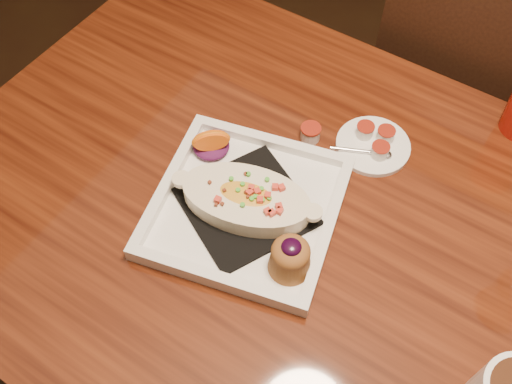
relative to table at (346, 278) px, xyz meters
The scene contains 6 objects.
floor 0.65m from the table, ahead, with size 7.00×7.00×0.00m, color black.
table is the anchor object (origin of this frame).
chair_far 0.65m from the table, 90.00° to the left, with size 0.42×0.42×0.93m.
plate 0.22m from the table, 169.57° to the right, with size 0.36×0.36×0.08m.
saucer 0.25m from the table, 109.00° to the left, with size 0.13×0.13×0.09m.
creamer_loose 0.27m from the table, 136.93° to the left, with size 0.04×0.04×0.03m.
Camera 1 is at (0.10, -0.44, 1.56)m, focal length 40.00 mm.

